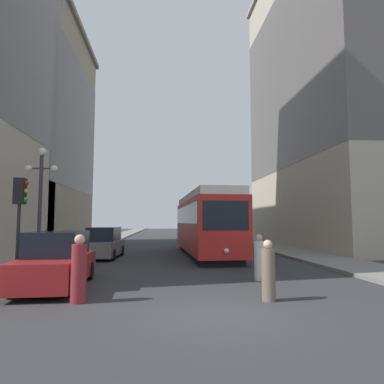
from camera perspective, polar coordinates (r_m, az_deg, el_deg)
ground_plane at (r=8.41m, az=4.62°, el=-19.81°), size 200.00×200.00×0.00m
sidewalk_left at (r=48.47m, az=-12.72°, el=-7.39°), size 3.13×120.00×0.15m
sidewalk_right at (r=48.90m, az=5.54°, el=-7.47°), size 3.13×120.00×0.15m
streetcar at (r=21.90m, az=2.21°, el=-5.17°), size 3.02×12.38×3.89m
transit_bus at (r=35.24m, az=4.32°, el=-5.37°), size 2.89×12.67×3.45m
parked_car_left_near at (r=12.25m, az=-21.83°, el=-10.79°), size 2.04×4.78×1.82m
parked_car_left_mid at (r=21.06m, az=-14.69°, el=-8.44°), size 2.07×4.70×1.82m
pedestrian_crossing_near at (r=9.69m, az=12.77°, el=-13.10°), size 0.37×0.37×1.65m
pedestrian_crossing_far at (r=12.96m, az=11.30°, el=-11.00°), size 0.38×0.38×1.68m
pedestrian_on_sidewalk at (r=9.73m, az=-18.57°, el=-12.50°), size 0.40×0.40×1.80m
traffic_light_near_left at (r=13.72m, az=-27.05°, el=-1.33°), size 0.47×0.36×3.58m
lamp_post_left_near at (r=16.32m, az=-24.21°, el=0.64°), size 1.41×0.36×5.29m
building_left_midblock at (r=35.52m, az=-28.02°, el=9.38°), size 12.22×15.55×20.69m
building_right_corner at (r=35.33m, az=25.39°, el=15.58°), size 13.82×21.35×27.77m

